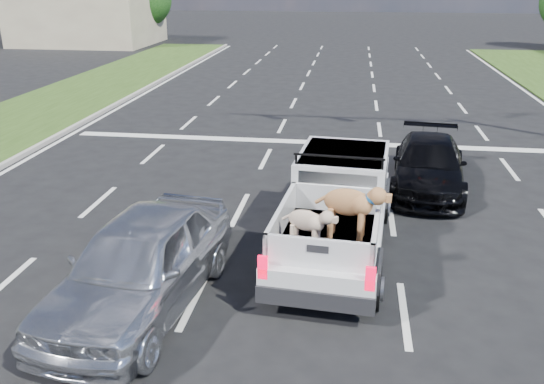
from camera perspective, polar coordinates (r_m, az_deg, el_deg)
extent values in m
plane|color=black|center=(9.78, 2.50, -11.24)|extent=(160.00, 160.00, 0.00)
cube|color=silver|center=(16.31, -13.99, 1.66)|extent=(0.12, 60.00, 0.01)
cube|color=silver|center=(15.37, -1.77, 1.11)|extent=(0.12, 60.00, 0.01)
cube|color=silver|center=(15.20, 11.35, 0.47)|extent=(0.12, 60.00, 0.01)
cube|color=silver|center=(15.82, 24.08, -0.18)|extent=(0.12, 60.00, 0.01)
cube|color=silver|center=(17.92, -24.60, 2.07)|extent=(0.15, 60.00, 0.01)
cube|color=silver|center=(18.99, 5.51, 4.89)|extent=(17.00, 0.45, 0.01)
cube|color=gray|center=(18.04, -25.31, 2.29)|extent=(0.15, 60.00, 0.14)
cube|color=#BCB18F|center=(48.97, -17.79, 16.38)|extent=(10.00, 8.00, 4.40)
cylinder|color=#332114|center=(52.62, -20.79, 15.05)|extent=(0.44, 0.44, 2.16)
cylinder|color=#332114|center=(49.36, -12.28, 15.59)|extent=(0.44, 0.44, 2.16)
cylinder|color=black|center=(9.87, -0.05, -8.41)|extent=(0.33, 0.76, 0.74)
cylinder|color=black|center=(9.68, 9.90, -9.36)|extent=(0.33, 0.76, 0.74)
cylinder|color=black|center=(13.07, 3.42, -0.86)|extent=(0.33, 0.76, 0.74)
cylinder|color=black|center=(12.93, 10.84, -1.45)|extent=(0.33, 0.76, 0.74)
cube|color=silver|center=(11.26, 6.24, -3.12)|extent=(2.26, 5.29, 0.51)
cube|color=silver|center=(12.14, 7.04, 2.05)|extent=(1.96, 2.37, 0.84)
cube|color=black|center=(11.10, 6.45, 0.41)|extent=(1.51, 0.15, 0.60)
cylinder|color=black|center=(11.03, 6.65, 3.49)|extent=(1.75, 0.19, 0.05)
cube|color=black|center=(10.13, 5.52, -4.53)|extent=(1.93, 2.61, 0.06)
cube|color=silver|center=(10.13, 0.93, -2.67)|extent=(0.28, 2.48, 0.51)
cube|color=silver|center=(9.96, 10.30, -3.46)|extent=(0.28, 2.48, 0.51)
cube|color=silver|center=(8.94, 4.57, -6.12)|extent=(1.73, 0.22, 0.51)
cube|color=red|center=(9.00, -0.92, -7.46)|extent=(0.16, 0.07, 0.39)
cube|color=red|center=(8.80, 9.72, -8.48)|extent=(0.16, 0.07, 0.39)
cube|color=black|center=(9.15, 4.32, -10.31)|extent=(1.88, 0.44, 0.29)
imported|color=silver|center=(9.64, -12.94, -6.88)|extent=(2.43, 4.85, 1.59)
imported|color=black|center=(15.21, 15.26, 2.64)|extent=(2.24, 4.52, 1.26)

